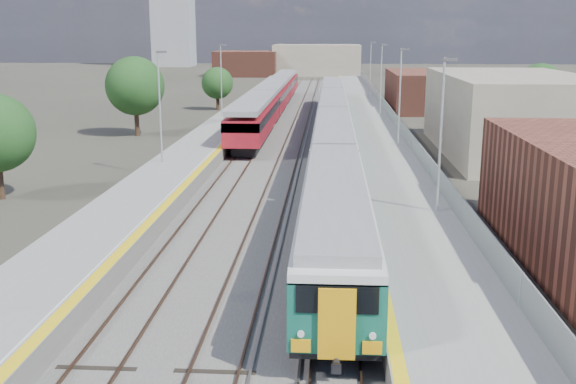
# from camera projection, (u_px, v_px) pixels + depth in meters

# --- Properties ---
(ground) EXTENTS (320.00, 320.00, 0.00)m
(ground) POSITION_uv_depth(u_px,v_px,m) (316.00, 142.00, 61.26)
(ground) COLOR #47443A
(ground) RESTS_ON ground
(ballast_bed) EXTENTS (10.50, 155.00, 0.06)m
(ballast_bed) POSITION_uv_depth(u_px,v_px,m) (293.00, 137.00, 63.81)
(ballast_bed) COLOR #565451
(ballast_bed) RESTS_ON ground
(tracks) EXTENTS (8.96, 160.00, 0.17)m
(tracks) POSITION_uv_depth(u_px,v_px,m) (300.00, 134.00, 65.39)
(tracks) COLOR #4C3323
(tracks) RESTS_ON ground
(platform_right) EXTENTS (4.70, 155.00, 8.52)m
(platform_right) POSITION_uv_depth(u_px,v_px,m) (373.00, 132.00, 63.23)
(platform_right) COLOR slate
(platform_right) RESTS_ON ground
(platform_left) EXTENTS (4.30, 155.00, 8.52)m
(platform_left) POSITION_uv_depth(u_px,v_px,m) (222.00, 131.00, 64.10)
(platform_left) COLOR slate
(platform_left) RESTS_ON ground
(buildings) EXTENTS (72.00, 185.50, 40.00)m
(buildings) POSITION_uv_depth(u_px,v_px,m) (242.00, 28.00, 145.94)
(buildings) COLOR brown
(buildings) RESTS_ON ground
(green_train) EXTENTS (2.80, 77.89, 3.08)m
(green_train) POSITION_uv_depth(u_px,v_px,m) (333.00, 125.00, 55.96)
(green_train) COLOR black
(green_train) RESTS_ON ground
(red_train) EXTENTS (2.96, 60.09, 3.74)m
(red_train) POSITION_uv_depth(u_px,v_px,m) (273.00, 97.00, 79.88)
(red_train) COLOR black
(red_train) RESTS_ON ground
(tree_b) EXTENTS (5.56, 5.56, 7.53)m
(tree_b) POSITION_uv_depth(u_px,v_px,m) (135.00, 86.00, 63.64)
(tree_b) COLOR #382619
(tree_b) RESTS_ON ground
(tree_c) EXTENTS (4.02, 4.02, 5.44)m
(tree_c) POSITION_uv_depth(u_px,v_px,m) (217.00, 83.00, 85.50)
(tree_c) COLOR #382619
(tree_c) RESTS_ON ground
(tree_d) EXTENTS (4.90, 4.90, 6.64)m
(tree_d) POSITION_uv_depth(u_px,v_px,m) (540.00, 88.00, 68.97)
(tree_d) COLOR #382619
(tree_d) RESTS_ON ground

